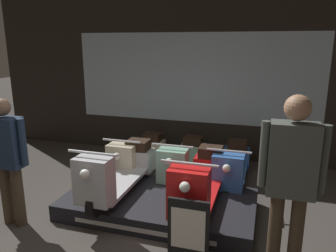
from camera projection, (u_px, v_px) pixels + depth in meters
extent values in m
plane|color=#423D38|center=(123.00, 252.00, 3.56)|extent=(30.00, 30.00, 0.00)
cube|color=#28231E|center=(194.00, 75.00, 6.26)|extent=(8.58, 0.08, 3.20)
cube|color=silver|center=(193.00, 78.00, 6.24)|extent=(4.72, 0.01, 1.70)
cube|color=black|center=(159.00, 204.00, 4.38)|extent=(2.50, 1.30, 0.22)
cube|color=silver|center=(141.00, 231.00, 3.78)|extent=(1.75, 0.01, 0.06)
cylinder|color=black|center=(95.00, 205.00, 3.83)|extent=(0.09, 0.29, 0.29)
cylinder|color=black|center=(139.00, 164.00, 5.12)|extent=(0.09, 0.29, 0.29)
cube|color=#BCBCC1|center=(120.00, 182.00, 4.48)|extent=(0.41, 1.30, 0.05)
cube|color=#BCBCC1|center=(94.00, 181.00, 3.78)|extent=(0.43, 0.26, 0.56)
cube|color=#BCBCC1|center=(139.00, 160.00, 5.08)|extent=(0.45, 0.31, 0.34)
cube|color=black|center=(138.00, 145.00, 5.02)|extent=(0.33, 0.28, 0.15)
cylinder|color=silver|center=(92.00, 153.00, 3.69)|extent=(0.61, 0.03, 0.03)
sphere|color=white|center=(85.00, 174.00, 3.57)|extent=(0.11, 0.11, 0.11)
cylinder|color=black|center=(188.00, 220.00, 3.51)|extent=(0.09, 0.29, 0.29)
cylinder|color=black|center=(210.00, 172.00, 4.80)|extent=(0.09, 0.29, 0.29)
cube|color=red|center=(201.00, 193.00, 4.16)|extent=(0.41, 1.30, 0.05)
cube|color=red|center=(189.00, 193.00, 3.46)|extent=(0.43, 0.26, 0.56)
cube|color=red|center=(210.00, 168.00, 4.76)|extent=(0.45, 0.31, 0.34)
cube|color=black|center=(211.00, 152.00, 4.69)|extent=(0.33, 0.28, 0.15)
cylinder|color=silver|center=(189.00, 164.00, 3.37)|extent=(0.61, 0.03, 0.03)
sphere|color=white|center=(185.00, 187.00, 3.25)|extent=(0.11, 0.11, 0.11)
cylinder|color=black|center=(123.00, 181.00, 5.05)|extent=(0.09, 0.29, 0.29)
cylinder|color=black|center=(153.00, 152.00, 6.34)|extent=(0.09, 0.29, 0.29)
cube|color=beige|center=(139.00, 165.00, 5.69)|extent=(0.41, 1.30, 0.05)
cube|color=beige|center=(122.00, 162.00, 4.99)|extent=(0.43, 0.26, 0.56)
cube|color=beige|center=(152.00, 149.00, 6.30)|extent=(0.45, 0.31, 0.34)
cube|color=black|center=(152.00, 137.00, 6.23)|extent=(0.33, 0.28, 0.15)
cylinder|color=silver|center=(121.00, 141.00, 4.90)|extent=(0.61, 0.03, 0.03)
sphere|color=white|center=(117.00, 156.00, 4.78)|extent=(0.11, 0.11, 0.11)
cylinder|color=black|center=(172.00, 187.00, 4.82)|extent=(0.09, 0.29, 0.29)
cylinder|color=black|center=(193.00, 157.00, 6.11)|extent=(0.09, 0.29, 0.29)
cube|color=#8EC6AD|center=(184.00, 171.00, 5.47)|extent=(0.41, 1.30, 0.05)
cube|color=#8EC6AD|center=(173.00, 168.00, 4.77)|extent=(0.43, 0.26, 0.56)
cube|color=#8EC6AD|center=(193.00, 153.00, 6.07)|extent=(0.45, 0.31, 0.34)
cube|color=black|center=(193.00, 141.00, 6.00)|extent=(0.33, 0.28, 0.15)
cylinder|color=silver|center=(173.00, 146.00, 4.68)|extent=(0.61, 0.03, 0.03)
sphere|color=white|center=(169.00, 162.00, 4.55)|extent=(0.11, 0.11, 0.11)
cylinder|color=black|center=(227.00, 194.00, 4.59)|extent=(0.09, 0.29, 0.29)
cylinder|color=black|center=(237.00, 161.00, 5.88)|extent=(0.09, 0.29, 0.29)
cube|color=#386BBC|center=(232.00, 176.00, 5.24)|extent=(0.41, 1.30, 0.05)
cube|color=#386BBC|center=(228.00, 174.00, 4.54)|extent=(0.43, 0.26, 0.56)
cube|color=#386BBC|center=(237.00, 157.00, 5.84)|extent=(0.45, 0.31, 0.34)
cube|color=black|center=(237.00, 144.00, 5.77)|extent=(0.33, 0.28, 0.15)
cylinder|color=silver|center=(229.00, 151.00, 4.45)|extent=(0.61, 0.03, 0.03)
sphere|color=white|center=(227.00, 168.00, 4.33)|extent=(0.11, 0.11, 0.11)
cylinder|color=#473828|center=(7.00, 194.00, 4.06)|extent=(0.13, 0.13, 0.77)
cylinder|color=#473828|center=(19.00, 196.00, 4.01)|extent=(0.13, 0.13, 0.77)
cube|color=#1E2D47|center=(6.00, 142.00, 3.87)|extent=(0.40, 0.22, 0.61)
cylinder|color=#1E2D47|center=(22.00, 142.00, 3.79)|extent=(0.08, 0.08, 0.56)
sphere|color=brown|center=(1.00, 107.00, 3.76)|extent=(0.21, 0.21, 0.21)
cylinder|color=#473828|center=(275.00, 234.00, 3.15)|extent=(0.13, 0.13, 0.86)
cylinder|color=#473828|center=(296.00, 237.00, 3.09)|extent=(0.13, 0.13, 0.86)
cube|color=#474C47|center=(293.00, 160.00, 2.93)|extent=(0.42, 0.24, 0.68)
cylinder|color=#474C47|center=(264.00, 154.00, 2.99)|extent=(0.08, 0.08, 0.62)
cylinder|color=#474C47|center=(324.00, 160.00, 2.85)|extent=(0.08, 0.08, 0.62)
sphere|color=#A87A5B|center=(298.00, 108.00, 2.81)|extent=(0.23, 0.23, 0.23)
cube|color=black|center=(188.00, 233.00, 3.27)|extent=(0.42, 0.04, 0.73)
cube|color=white|center=(188.00, 229.00, 3.24)|extent=(0.35, 0.01, 0.44)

